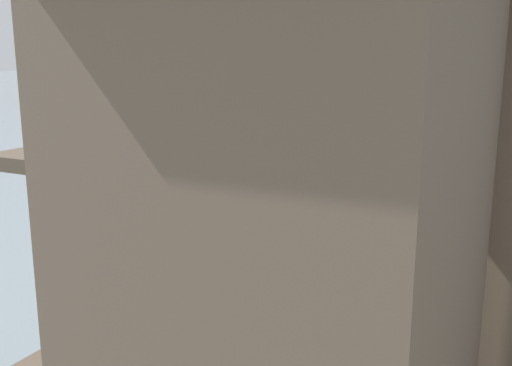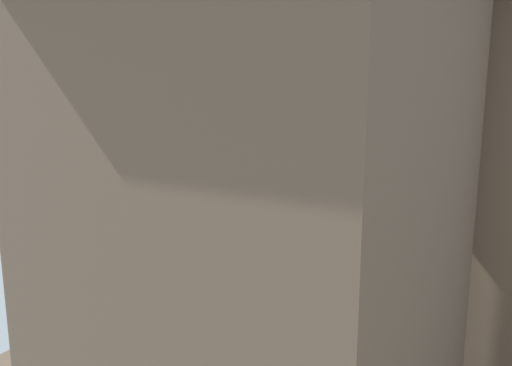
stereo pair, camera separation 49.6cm
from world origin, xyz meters
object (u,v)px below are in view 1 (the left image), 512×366
at_px(boat_midriver_upstream, 176,220).
at_px(house_waterfront_second, 460,141).
at_px(boat_moored_far, 464,132).
at_px(house_waterfront_nearest, 312,207).
at_px(house_waterfront_narrow, 509,99).
at_px(mooring_post_dock_mid, 373,224).
at_px(boat_moored_second, 209,167).
at_px(boat_midriver_drifting, 284,284).
at_px(boat_upstream_distant, 408,179).
at_px(boat_moored_third, 435,156).
at_px(house_waterfront_tall, 483,113).

height_order(boat_midriver_upstream, house_waterfront_second, house_waterfront_second).
distance_m(boat_moored_far, house_waterfront_nearest, 48.76).
xyz_separation_m(house_waterfront_narrow, mooring_post_dock_mid, (-3.36, -10.39, -3.84)).
height_order(boat_moored_second, house_waterfront_nearest, house_waterfront_nearest).
bearing_deg(boat_midriver_drifting, mooring_post_dock_mid, 68.20).
height_order(boat_moored_far, house_waterfront_narrow, house_waterfront_narrow).
bearing_deg(boat_midriver_upstream, boat_moored_second, 115.47).
xyz_separation_m(boat_upstream_distant, house_waterfront_second, (5.26, -18.50, 4.94)).
distance_m(boat_moored_third, house_waterfront_narrow, 14.00).
relative_size(boat_moored_second, boat_midriver_upstream, 1.27).
bearing_deg(house_waterfront_tall, house_waterfront_second, -87.53).
relative_size(boat_moored_second, house_waterfront_nearest, 0.52).
distance_m(house_waterfront_nearest, house_waterfront_tall, 15.07).
distance_m(house_waterfront_nearest, mooring_post_dock_mid, 13.33).
relative_size(house_waterfront_nearest, house_waterfront_narrow, 1.00).
xyz_separation_m(boat_moored_far, boat_midriver_drifting, (0.34, -39.85, -0.17)).
height_order(boat_midriver_upstream, house_waterfront_nearest, house_waterfront_nearest).
bearing_deg(house_waterfront_narrow, boat_midriver_drifting, -109.01).
xyz_separation_m(house_waterfront_second, house_waterfront_tall, (-0.33, 7.55, 0.01)).
xyz_separation_m(boat_upstream_distant, house_waterfront_tall, (4.93, -10.94, 4.95)).
xyz_separation_m(boat_moored_second, house_waterfront_nearest, (16.46, -23.74, 4.95)).
xyz_separation_m(boat_moored_third, boat_midriver_upstream, (-6.51, -22.38, 0.16)).
relative_size(boat_midriver_drifting, boat_midriver_upstream, 1.16).
bearing_deg(mooring_post_dock_mid, boat_moored_third, 95.00).
bearing_deg(house_waterfront_nearest, boat_upstream_distant, 99.70).
relative_size(house_waterfront_nearest, house_waterfront_second, 1.00).
xyz_separation_m(boat_midriver_drifting, house_waterfront_nearest, (4.24, -8.46, 4.98)).
distance_m(boat_moored_second, boat_moored_far, 27.29).
bearing_deg(mooring_post_dock_mid, house_waterfront_tall, 39.55).
xyz_separation_m(house_waterfront_second, mooring_post_dock_mid, (-3.44, 4.98, -3.84)).
bearing_deg(house_waterfront_second, boat_midriver_upstream, 157.37).
relative_size(boat_midriver_upstream, house_waterfront_nearest, 0.41).
bearing_deg(boat_moored_second, boat_midriver_upstream, -64.53).
bearing_deg(house_waterfront_nearest, boat_moored_third, 97.49).
xyz_separation_m(boat_midriver_drifting, house_waterfront_tall, (4.73, 6.60, 4.97)).
relative_size(boat_midriver_drifting, house_waterfront_narrow, 0.47).
distance_m(boat_upstream_distant, house_waterfront_narrow, 7.80).
bearing_deg(boat_moored_second, boat_upstream_distant, 10.65).
xyz_separation_m(boat_moored_far, boat_midriver_upstream, (-6.51, -35.84, -0.01)).
bearing_deg(house_waterfront_tall, boat_midriver_drifting, -125.60).
relative_size(boat_moored_second, boat_moored_far, 1.03).
bearing_deg(boat_upstream_distant, house_waterfront_narrow, -31.09).
bearing_deg(boat_upstream_distant, boat_moored_far, 90.34).
bearing_deg(house_waterfront_tall, house_waterfront_nearest, -91.85).
bearing_deg(boat_moored_third, boat_midriver_upstream, -106.21).
height_order(boat_moored_third, house_waterfront_tall, house_waterfront_tall).
bearing_deg(boat_moored_third, boat_moored_second, -136.91).
relative_size(boat_moored_third, mooring_post_dock_mid, 5.89).
relative_size(boat_moored_third, house_waterfront_second, 0.61).
bearing_deg(boat_midriver_drifting, boat_moored_third, 90.75).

